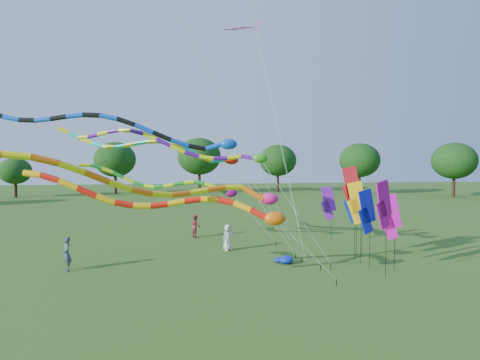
{
  "coord_description": "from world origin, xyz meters",
  "views": [
    {
      "loc": [
        -3.72,
        -17.52,
        5.98
      ],
      "look_at": [
        -1.1,
        4.82,
        4.8
      ],
      "focal_mm": 30.0,
      "sensor_mm": 36.0,
      "label": 1
    }
  ],
  "objects": [
    {
      "name": "person_c",
      "position": [
        -3.56,
        13.03,
        0.87
      ],
      "size": [
        0.97,
        1.05,
        1.73
      ],
      "primitive_type": "imported",
      "rotation": [
        0.0,
        0.0,
        2.05
      ],
      "color": "#9C3840",
      "rests_on": "ground"
    },
    {
      "name": "person_a",
      "position": [
        -1.48,
        8.38,
        0.85
      ],
      "size": [
        0.99,
        0.92,
        1.7
      ],
      "primitive_type": "imported",
      "rotation": [
        0.0,
        0.0,
        0.61
      ],
      "color": "silver",
      "rests_on": "ground"
    },
    {
      "name": "banner_pole_orange",
      "position": [
        5.53,
        4.23,
        3.49
      ],
      "size": [
        1.12,
        0.45,
        4.75
      ],
      "rotation": [
        0.0,
        0.0,
        -0.33
      ],
      "color": "black",
      "rests_on": "ground"
    },
    {
      "name": "tube_kite_cyan",
      "position": [
        -5.69,
        7.95,
        6.61
      ],
      "size": [
        14.74,
        4.98,
        8.66
      ],
      "rotation": [
        0.0,
        0.0,
        -0.29
      ],
      "color": "black",
      "rests_on": "ground"
    },
    {
      "name": "ground",
      "position": [
        0.0,
        0.0,
        0.0
      ],
      "size": [
        160.0,
        160.0,
        0.0
      ],
      "primitive_type": "plane",
      "color": "#2A5B18",
      "rests_on": "ground"
    },
    {
      "name": "tube_kite_blue",
      "position": [
        -6.9,
        5.52,
        7.56
      ],
      "size": [
        17.5,
        2.16,
        9.37
      ],
      "rotation": [
        0.0,
        0.0,
        -0.09
      ],
      "color": "black",
      "rests_on": "ground"
    },
    {
      "name": "tube_kite_purple",
      "position": [
        -4.12,
        5.85,
        6.64
      ],
      "size": [
        14.29,
        5.24,
        8.38
      ],
      "rotation": [
        0.0,
        0.0,
        -0.33
      ],
      "color": "black",
      "rests_on": "ground"
    },
    {
      "name": "delta_kite_high_c",
      "position": [
        0.71,
        10.55,
        15.27
      ],
      "size": [
        4.04,
        7.13,
        16.47
      ],
      "rotation": [
        0.0,
        0.0,
        0.02
      ],
      "color": "black",
      "rests_on": "ground"
    },
    {
      "name": "tube_kite_green",
      "position": [
        -4.82,
        9.87,
        4.28
      ],
      "size": [
        12.99,
        1.82,
        6.26
      ],
      "rotation": [
        0.0,
        0.0,
        -0.09
      ],
      "color": "black",
      "rests_on": "ground"
    },
    {
      "name": "banner_pole_violet",
      "position": [
        5.84,
        9.95,
        2.83
      ],
      "size": [
        1.16,
        0.09,
        4.09
      ],
      "rotation": [
        0.0,
        0.0,
        0.01
      ],
      "color": "black",
      "rests_on": "ground"
    },
    {
      "name": "blue_nylon_heap",
      "position": [
        1.7,
        4.72,
        0.2
      ],
      "size": [
        1.36,
        1.21,
        0.44
      ],
      "color": "#0C27A3",
      "rests_on": "ground"
    },
    {
      "name": "tube_kite_orange",
      "position": [
        -4.66,
        0.32,
        4.8
      ],
      "size": [
        15.12,
        5.69,
        6.91
      ],
      "rotation": [
        0.0,
        0.0,
        0.34
      ],
      "color": "black",
      "rests_on": "ground"
    },
    {
      "name": "banner_pole_red",
      "position": [
        5.43,
        4.81,
        4.31
      ],
      "size": [
        1.16,
        0.26,
        5.58
      ],
      "rotation": [
        0.0,
        0.0,
        -0.16
      ],
      "color": "black",
      "rests_on": "ground"
    },
    {
      "name": "tube_kite_red",
      "position": [
        -3.99,
        1.36,
        3.86
      ],
      "size": [
        14.12,
        1.57,
        6.03
      ],
      "rotation": [
        0.0,
        0.0,
        -0.12
      ],
      "color": "black",
      "rests_on": "ground"
    },
    {
      "name": "banner_pole_magenta_a",
      "position": [
        5.67,
        1.3,
        3.7
      ],
      "size": [
        1.09,
        0.55,
        4.97
      ],
      "rotation": [
        0.0,
        0.0,
        0.42
      ],
      "color": "black",
      "rests_on": "ground"
    },
    {
      "name": "banner_pole_green",
      "position": [
        6.41,
        5.98,
        3.35
      ],
      "size": [
        1.16,
        0.2,
        4.61
      ],
      "rotation": [
        0.0,
        0.0,
        -0.1
      ],
      "color": "black",
      "rests_on": "ground"
    },
    {
      "name": "person_b",
      "position": [
        -10.44,
        4.53,
        0.92
      ],
      "size": [
        0.71,
        0.8,
        1.85
      ],
      "primitive_type": "imported",
      "rotation": [
        0.0,
        0.0,
        -1.08
      ],
      "color": "#3D4A56",
      "rests_on": "ground"
    },
    {
      "name": "banner_pole_blue_a",
      "position": [
        5.58,
        3.03,
        3.14
      ],
      "size": [
        1.14,
        0.37,
        4.4
      ],
      "rotation": [
        0.0,
        0.0,
        0.26
      ],
      "color": "black",
      "rests_on": "ground"
    },
    {
      "name": "banner_pole_magenta_b",
      "position": [
        6.7,
        2.55,
        2.9
      ],
      "size": [
        1.15,
        0.31,
        4.16
      ],
      "rotation": [
        0.0,
        0.0,
        -0.2
      ],
      "color": "black",
      "rests_on": "ground"
    },
    {
      "name": "banner_pole_blue_b",
      "position": [
        5.86,
        5.62,
        3.33
      ],
      "size": [
        1.1,
        0.52,
        4.6
      ],
      "rotation": [
        0.0,
        0.0,
        -0.39
      ],
      "color": "black",
      "rests_on": "ground"
    },
    {
      "name": "tree_ring",
      "position": [
        6.46,
        3.11,
        5.63
      ],
      "size": [
        115.68,
        120.7,
        9.72
      ],
      "color": "#382314",
      "rests_on": "ground"
    }
  ]
}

